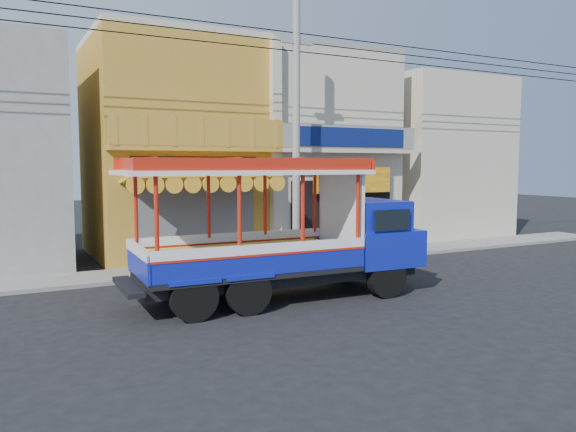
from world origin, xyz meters
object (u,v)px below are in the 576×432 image
object	(u,v)px
songthaew_truck	(299,231)
potted_plant_c	(391,234)
green_sign	(139,260)
potted_plant_a	(390,238)
utility_pole	(300,120)

from	to	relation	value
songthaew_truck	potted_plant_c	xyz separation A→B (m)	(7.24, 5.33, -1.10)
songthaew_truck	green_sign	bearing A→B (deg)	124.08
green_sign	potted_plant_a	xyz separation A→B (m)	(9.79, 0.05, 0.09)
utility_pole	potted_plant_a	world-z (taller)	utility_pole
utility_pole	green_sign	xyz separation A→B (m)	(-5.44, 0.50, -4.50)
songthaew_truck	potted_plant_a	distance (m)	8.21
utility_pole	green_sign	world-z (taller)	utility_pole
utility_pole	potted_plant_a	bearing A→B (deg)	7.29
utility_pole	potted_plant_c	bearing A→B (deg)	13.90
songthaew_truck	potted_plant_a	world-z (taller)	songthaew_truck
songthaew_truck	potted_plant_c	bearing A→B (deg)	36.35
potted_plant_a	potted_plant_c	world-z (taller)	potted_plant_c
songthaew_truck	potted_plant_a	bearing A→B (deg)	34.98
green_sign	potted_plant_a	bearing A→B (deg)	0.31
songthaew_truck	potted_plant_c	distance (m)	9.05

